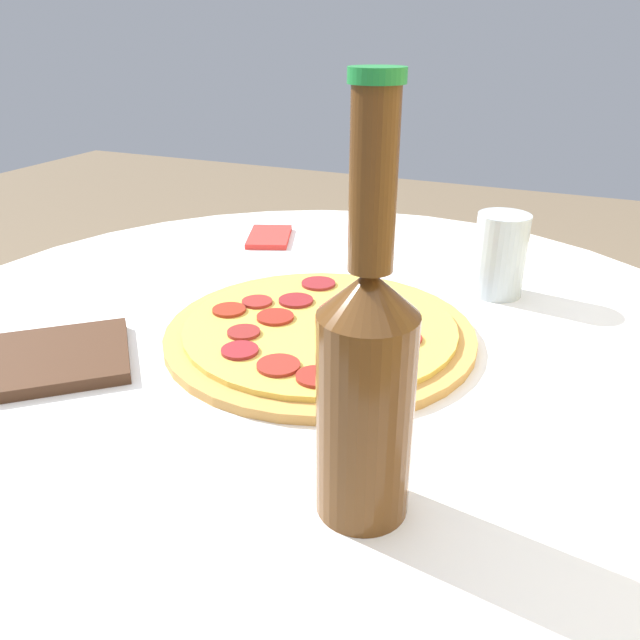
{
  "coord_description": "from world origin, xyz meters",
  "views": [
    {
      "loc": [
        0.56,
        0.25,
        1.06
      ],
      "look_at": [
        0.02,
        0.01,
        0.78
      ],
      "focal_mm": 35.0,
      "sensor_mm": 36.0,
      "label": 1
    }
  ],
  "objects_px": {
    "beer_bottle": "(366,379)",
    "drinking_glass": "(500,255)",
    "pizza_paddle": "(35,361)",
    "pizza": "(319,331)"
  },
  "relations": [
    {
      "from": "pizza",
      "to": "beer_bottle",
      "type": "distance_m",
      "value": 0.27
    },
    {
      "from": "beer_bottle",
      "to": "drinking_glass",
      "type": "relative_size",
      "value": 2.81
    },
    {
      "from": "pizza",
      "to": "beer_bottle",
      "type": "relative_size",
      "value": 1.16
    },
    {
      "from": "beer_bottle",
      "to": "drinking_glass",
      "type": "bearing_deg",
      "value": 176.98
    },
    {
      "from": "beer_bottle",
      "to": "drinking_glass",
      "type": "distance_m",
      "value": 0.42
    },
    {
      "from": "beer_bottle",
      "to": "pizza_paddle",
      "type": "height_order",
      "value": "beer_bottle"
    },
    {
      "from": "pizza_paddle",
      "to": "drinking_glass",
      "type": "distance_m",
      "value": 0.53
    },
    {
      "from": "pizza",
      "to": "pizza_paddle",
      "type": "bearing_deg",
      "value": -53.65
    },
    {
      "from": "drinking_glass",
      "to": "pizza_paddle",
      "type": "bearing_deg",
      "value": -46.15
    },
    {
      "from": "drinking_glass",
      "to": "beer_bottle",
      "type": "bearing_deg",
      "value": -3.02
    }
  ]
}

